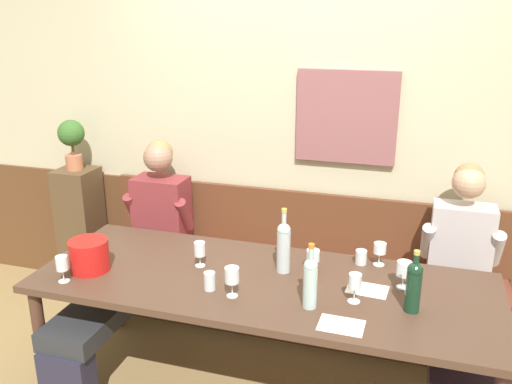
{
  "coord_description": "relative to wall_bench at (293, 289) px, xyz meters",
  "views": [
    {
      "loc": [
        0.74,
        -2.46,
        2.12
      ],
      "look_at": [
        -0.15,
        0.43,
        1.11
      ],
      "focal_mm": 38.08,
      "sensor_mm": 36.0,
      "label": 1
    }
  ],
  "objects": [
    {
      "name": "tasting_sheet_left_guest",
      "position": [
        0.47,
        -1.08,
        0.46
      ],
      "size": [
        0.21,
        0.15,
        0.0
      ],
      "primitive_type": "cube",
      "rotation": [
        0.0,
        0.0,
        -0.02
      ],
      "color": "white",
      "rests_on": "dining_table"
    },
    {
      "name": "wine_glass_mid_left",
      "position": [
        -0.39,
        -0.7,
        0.56
      ],
      "size": [
        0.06,
        0.06,
        0.15
      ],
      "color": "silver",
      "rests_on": "dining_table"
    },
    {
      "name": "wine_bottle_clear_water",
      "position": [
        0.3,
        -0.96,
        0.6
      ],
      "size": [
        0.07,
        0.07,
        0.34
      ],
      "color": "#ADCDC7",
      "rests_on": "dining_table"
    },
    {
      "name": "person_center_left_seat",
      "position": [
        -0.97,
        -0.39,
        0.34
      ],
      "size": [
        0.48,
        1.39,
        1.28
      ],
      "color": "#262438",
      "rests_on": "ground"
    },
    {
      "name": "wine_glass_center_rear",
      "position": [
        -1.02,
        -1.09,
        0.55
      ],
      "size": [
        0.06,
        0.06,
        0.15
      ],
      "color": "silver",
      "rests_on": "dining_table"
    },
    {
      "name": "water_tumbler_left",
      "position": [
        0.48,
        -0.4,
        0.5
      ],
      "size": [
        0.07,
        0.07,
        0.08
      ],
      "primitive_type": "cylinder",
      "color": "silver",
      "rests_on": "dining_table"
    },
    {
      "name": "wine_glass_center_front",
      "position": [
        0.24,
        -0.58,
        0.55
      ],
      "size": [
        0.07,
        0.07,
        0.13
      ],
      "color": "silver",
      "rests_on": "dining_table"
    },
    {
      "name": "wood_wainscot_panel",
      "position": [
        0.0,
        0.21,
        0.18
      ],
      "size": [
        6.8,
        0.03,
        0.92
      ],
      "primitive_type": "cube",
      "color": "brown",
      "rests_on": "ground"
    },
    {
      "name": "corner_pedestal",
      "position": [
        -1.7,
        0.03,
        0.22
      ],
      "size": [
        0.28,
        0.28,
        1.0
      ],
      "primitive_type": "cube",
      "color": "brown",
      "rests_on": "ground"
    },
    {
      "name": "room_wall_back",
      "position": [
        0.0,
        0.26,
        1.12
      ],
      "size": [
        6.8,
        0.12,
        2.8
      ],
      "color": "beige",
      "rests_on": "ground"
    },
    {
      "name": "tasting_sheet_right_guest",
      "position": [
        0.55,
        -0.7,
        0.46
      ],
      "size": [
        0.22,
        0.16,
        0.0
      ],
      "primitive_type": "cube",
      "rotation": [
        0.0,
        0.0,
        -0.07
      ],
      "color": "white",
      "rests_on": "dining_table"
    },
    {
      "name": "wine_bottle_green_tall",
      "position": [
        0.78,
        -0.85,
        0.59
      ],
      "size": [
        0.07,
        0.07,
        0.32
      ],
      "color": "#163521",
      "rests_on": "dining_table"
    },
    {
      "name": "wine_glass_left_end",
      "position": [
        -0.1,
        -0.97,
        0.57
      ],
      "size": [
        0.07,
        0.07,
        0.16
      ],
      "color": "silver",
      "rests_on": "dining_table"
    },
    {
      "name": "dining_table",
      "position": [
        0.0,
        -0.76,
        0.39
      ],
      "size": [
        2.49,
        0.92,
        0.74
      ],
      "color": "#4C3427",
      "rests_on": "ground"
    },
    {
      "name": "wine_glass_right_end",
      "position": [
        0.73,
        -0.62,
        0.56
      ],
      "size": [
        0.08,
        0.08,
        0.15
      ],
      "color": "silver",
      "rests_on": "dining_table"
    },
    {
      "name": "ice_bucket",
      "position": [
        -0.96,
        -0.93,
        0.54
      ],
      "size": [
        0.22,
        0.22,
        0.18
      ],
      "primitive_type": "cylinder",
      "color": "red",
      "rests_on": "dining_table"
    },
    {
      "name": "wine_glass_by_bottle",
      "position": [
        0.58,
        -0.39,
        0.55
      ],
      "size": [
        0.07,
        0.07,
        0.14
      ],
      "color": "silver",
      "rests_on": "dining_table"
    },
    {
      "name": "potted_plant",
      "position": [
        -1.7,
        0.03,
        0.95
      ],
      "size": [
        0.19,
        0.19,
        0.37
      ],
      "color": "#B46A49",
      "rests_on": "corner_pedestal"
    },
    {
      "name": "water_tumbler_right",
      "position": [
        -0.23,
        -0.94,
        0.5
      ],
      "size": [
        0.06,
        0.06,
        0.1
      ],
      "primitive_type": "cylinder",
      "color": "silver",
      "rests_on": "dining_table"
    },
    {
      "name": "person_center_right_seat",
      "position": [
        1.04,
        -0.42,
        0.33
      ],
      "size": [
        0.47,
        1.38,
        1.28
      ],
      "color": "#352D36",
      "rests_on": "ground"
    },
    {
      "name": "wall_bench",
      "position": [
        0.0,
        0.0,
        0.0
      ],
      "size": [
        2.79,
        0.42,
        0.94
      ],
      "color": "brown",
      "rests_on": "ground"
    },
    {
      "name": "wine_bottle_amber_mid",
      "position": [
        0.08,
        -0.63,
        0.61
      ],
      "size": [
        0.08,
        0.08,
        0.37
      ],
      "color": "silver",
      "rests_on": "dining_table"
    },
    {
      "name": "wine_glass_mid_right",
      "position": [
        0.5,
        -0.85,
        0.56
      ],
      "size": [
        0.06,
        0.06,
        0.15
      ],
      "color": "silver",
      "rests_on": "dining_table"
    }
  ]
}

